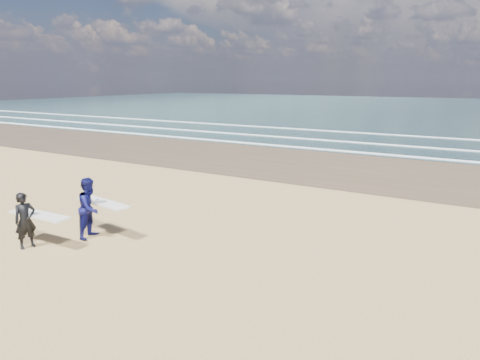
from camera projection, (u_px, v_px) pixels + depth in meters
The scene contains 2 objects.
surfer_near at pixel (27, 220), 12.99m from camera, with size 2.22×1.00×1.74m.
surfer_far at pixel (91, 207), 13.84m from camera, with size 2.25×1.32×1.99m.
Camera 1 is at (10.54, -6.90, 5.06)m, focal length 32.00 mm.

